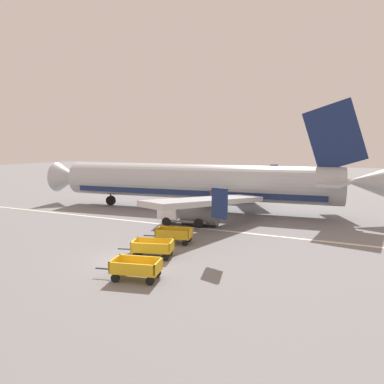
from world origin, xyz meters
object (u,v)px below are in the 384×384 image
object	(u,v)px
airplane	(204,183)
baggage_cart_third_in_row	(174,235)
service_truck_beside_carts	(175,212)
baggage_cart_second_in_row	(153,248)
baggage_cart_nearest	(136,268)

from	to	relation	value
airplane	baggage_cart_third_in_row	world-z (taller)	airplane
service_truck_beside_carts	baggage_cart_second_in_row	bearing A→B (deg)	-70.83
baggage_cart_nearest	baggage_cart_third_in_row	xyz separation A→B (m)	(-1.46, 6.99, 0.00)
airplane	baggage_cart_second_in_row	size ratio (longest dim) A/B	10.42
baggage_cart_third_in_row	baggage_cart_nearest	bearing A→B (deg)	-78.18
airplane	baggage_cart_nearest	xyz separation A→B (m)	(4.49, -19.54, -2.45)
baggage_cart_second_in_row	airplane	bearing A→B (deg)	101.79
baggage_cart_nearest	service_truck_beside_carts	bearing A→B (deg)	108.81
baggage_cart_nearest	baggage_cart_third_in_row	world-z (taller)	same
airplane	baggage_cart_third_in_row	xyz separation A→B (m)	(3.02, -12.55, -2.45)
airplane	baggage_cart_second_in_row	distance (m)	16.52
baggage_cart_nearest	service_truck_beside_carts	size ratio (longest dim) A/B	0.78
baggage_cart_second_in_row	baggage_cart_nearest	bearing A→B (deg)	-72.09
baggage_cart_second_in_row	baggage_cart_third_in_row	distance (m)	3.46
baggage_cart_nearest	baggage_cart_third_in_row	size ratio (longest dim) A/B	1.00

